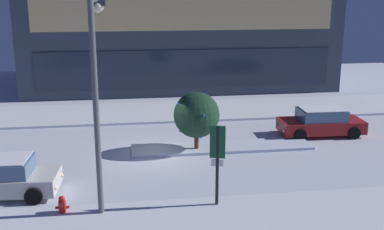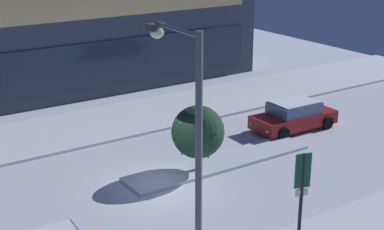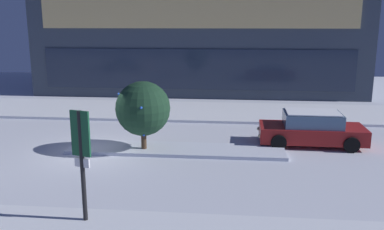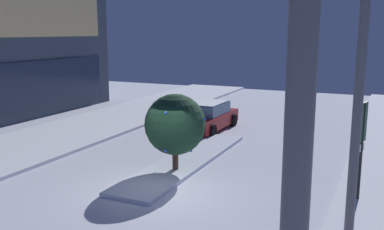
% 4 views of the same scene
% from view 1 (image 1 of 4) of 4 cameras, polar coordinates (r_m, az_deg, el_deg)
% --- Properties ---
extents(ground, '(52.00, 52.00, 0.00)m').
position_cam_1_polar(ground, '(23.25, -4.02, -4.72)').
color(ground, silver).
extents(curb_strip_far, '(52.00, 5.20, 0.14)m').
position_cam_1_polar(curb_strip_far, '(30.88, -5.13, 0.34)').
color(curb_strip_far, silver).
rests_on(curb_strip_far, ground).
extents(median_strip, '(9.00, 1.80, 0.14)m').
position_cam_1_polar(median_strip, '(24.10, 3.58, -3.82)').
color(median_strip, silver).
rests_on(median_strip, ground).
extents(car_near, '(4.43, 2.32, 1.49)m').
position_cam_1_polar(car_near, '(19.98, -21.62, -6.93)').
color(car_near, silver).
rests_on(car_near, ground).
extents(car_far, '(4.61, 2.18, 1.49)m').
position_cam_1_polar(car_far, '(26.98, 15.03, -0.85)').
color(car_far, maroon).
rests_on(car_far, ground).
extents(street_lamp_arched, '(0.56, 2.67, 7.49)m').
position_cam_1_polar(street_lamp_arched, '(16.73, -11.24, 4.65)').
color(street_lamp_arched, '#565960').
rests_on(street_lamp_arched, ground).
extents(fire_hydrant, '(0.48, 0.26, 0.75)m').
position_cam_1_polar(fire_hydrant, '(17.73, -15.11, -10.39)').
color(fire_hydrant, red).
rests_on(fire_hydrant, ground).
extents(parking_info_sign, '(0.54, 0.22, 3.11)m').
position_cam_1_polar(parking_info_sign, '(17.13, 3.03, -4.89)').
color(parking_info_sign, black).
rests_on(parking_info_sign, ground).
extents(decorated_tree_median, '(2.23, 2.25, 2.95)m').
position_cam_1_polar(decorated_tree_median, '(23.18, 0.54, 0.00)').
color(decorated_tree_median, '#473323').
rests_on(decorated_tree_median, ground).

